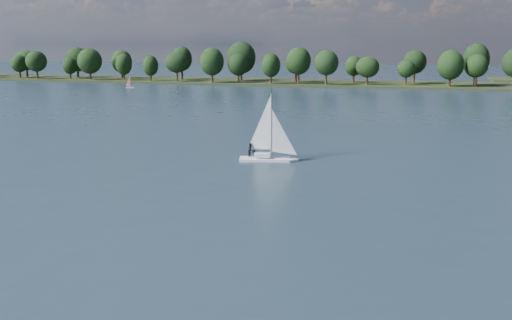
{
  "coord_description": "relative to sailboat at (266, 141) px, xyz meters",
  "views": [
    {
      "loc": [
        20.36,
        -21.81,
        15.94
      ],
      "look_at": [
        1.94,
        41.54,
        2.5
      ],
      "focal_mm": 40.0,
      "sensor_mm": 36.0,
      "label": 1
    }
  ],
  "objects": [
    {
      "name": "ground",
      "position": [
        0.05,
        46.92,
        -2.74
      ],
      "size": [
        700.0,
        700.0,
        0.0
      ],
      "primitive_type": "plane",
      "color": "#233342",
      "rests_on": "ground"
    },
    {
      "name": "dinghy_pink",
      "position": [
        -84.04,
        116.57,
        -1.59
      ],
      "size": [
        3.25,
        1.96,
        4.86
      ],
      "rotation": [
        0.0,
        0.0,
        0.27
      ],
      "color": "silver",
      "rests_on": "ground"
    },
    {
      "name": "far_shore",
      "position": [
        0.05,
        158.92,
        -2.74
      ],
      "size": [
        660.0,
        40.0,
        1.5
      ],
      "primitive_type": "cube",
      "color": "black",
      "rests_on": "ground"
    },
    {
      "name": "sailboat",
      "position": [
        0.0,
        0.0,
        0.0
      ],
      "size": [
        7.75,
        3.64,
        9.83
      ],
      "rotation": [
        0.0,
        0.0,
        0.22
      ],
      "color": "white",
      "rests_on": "ground"
    },
    {
      "name": "treeline",
      "position": [
        -1.99,
        154.8,
        5.31
      ],
      "size": [
        562.31,
        74.07,
        17.89
      ],
      "color": "black",
      "rests_on": "ground"
    }
  ]
}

